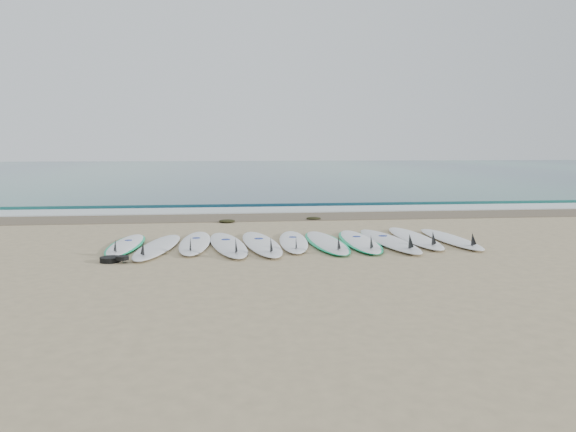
{
  "coord_description": "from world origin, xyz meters",
  "views": [
    {
      "loc": [
        -1.29,
        -10.13,
        1.79
      ],
      "look_at": [
        0.03,
        1.03,
        0.4
      ],
      "focal_mm": 35.0,
      "sensor_mm": 36.0,
      "label": 1
    }
  ],
  "objects": [
    {
      "name": "surfboard_10",
      "position": [
        3.02,
        -0.07,
        0.06
      ],
      "size": [
        0.61,
        2.57,
        0.33
      ],
      "rotation": [
        0.0,
        0.0,
        0.03
      ],
      "color": "white",
      "rests_on": "ground"
    },
    {
      "name": "wave_crest",
      "position": [
        0.0,
        7.0,
        0.05
      ],
      "size": [
        120.0,
        1.0,
        0.1
      ],
      "primitive_type": "cube",
      "color": "#1C565C",
      "rests_on": "ground"
    },
    {
      "name": "foam_band",
      "position": [
        0.0,
        5.5,
        0.02
      ],
      "size": [
        120.0,
        1.4,
        0.04
      ],
      "primitive_type": "cube",
      "color": "silver",
      "rests_on": "ground"
    },
    {
      "name": "surfboard_5",
      "position": [
        0.01,
        0.0,
        0.06
      ],
      "size": [
        0.7,
        2.52,
        0.32
      ],
      "rotation": [
        0.0,
        0.0,
        -0.08
      ],
      "color": "white",
      "rests_on": "ground"
    },
    {
      "name": "ocean",
      "position": [
        0.0,
        32.5,
        0.01
      ],
      "size": [
        120.0,
        55.0,
        0.03
      ],
      "primitive_type": "cube",
      "color": "#1C565C",
      "rests_on": "ground"
    },
    {
      "name": "surfboard_2",
      "position": [
        -1.79,
        0.07,
        0.06
      ],
      "size": [
        0.63,
        2.62,
        0.33
      ],
      "rotation": [
        0.0,
        0.0,
        -0.03
      ],
      "color": "white",
      "rests_on": "ground"
    },
    {
      "name": "leash_coil",
      "position": [
        -2.99,
        -1.27,
        0.05
      ],
      "size": [
        0.46,
        0.36,
        0.11
      ],
      "color": "black",
      "rests_on": "ground"
    },
    {
      "name": "surfboard_9",
      "position": [
        2.38,
        0.11,
        0.06
      ],
      "size": [
        0.58,
        2.74,
        0.35
      ],
      "rotation": [
        0.0,
        0.0,
        -0.0
      ],
      "color": "white",
      "rests_on": "ground"
    },
    {
      "name": "seaweed_far",
      "position": [
        0.95,
        3.43,
        0.04
      ],
      "size": [
        0.36,
        0.28,
        0.07
      ],
      "primitive_type": "ellipsoid",
      "color": "black",
      "rests_on": "ground"
    },
    {
      "name": "surfboard_1",
      "position": [
        -2.43,
        -0.28,
        0.06
      ],
      "size": [
        0.89,
        2.67,
        0.34
      ],
      "rotation": [
        0.0,
        0.0,
        -0.13
      ],
      "color": "silver",
      "rests_on": "ground"
    },
    {
      "name": "wet_sand_band",
      "position": [
        0.0,
        4.1,
        0.01
      ],
      "size": [
        120.0,
        1.8,
        0.01
      ],
      "primitive_type": "cube",
      "color": "brown",
      "rests_on": "ground"
    },
    {
      "name": "surfboard_8",
      "position": [
        1.79,
        -0.16,
        0.06
      ],
      "size": [
        0.78,
        2.85,
        0.36
      ],
      "rotation": [
        0.0,
        0.0,
        0.07
      ],
      "color": "silver",
      "rests_on": "ground"
    },
    {
      "name": "surfboard_7",
      "position": [
        1.24,
        -0.08,
        0.05
      ],
      "size": [
        0.73,
        2.66,
        0.34
      ],
      "rotation": [
        0.0,
        0.0,
        -0.04
      ],
      "color": "white",
      "rests_on": "ground"
    },
    {
      "name": "surfboard_3",
      "position": [
        -1.19,
        -0.2,
        0.06
      ],
      "size": [
        0.9,
        2.79,
        0.35
      ],
      "rotation": [
        0.0,
        0.0,
        0.12
      ],
      "color": "white",
      "rests_on": "ground"
    },
    {
      "name": "surfboard_4",
      "position": [
        -0.59,
        -0.19,
        0.06
      ],
      "size": [
        0.83,
        2.83,
        0.36
      ],
      "rotation": [
        0.0,
        0.0,
        0.09
      ],
      "color": "white",
      "rests_on": "ground"
    },
    {
      "name": "seaweed_near",
      "position": [
        -1.18,
        3.14,
        0.04
      ],
      "size": [
        0.39,
        0.3,
        0.08
      ],
      "primitive_type": "ellipsoid",
      "color": "black",
      "rests_on": "ground"
    },
    {
      "name": "ground",
      "position": [
        0.0,
        0.0,
        0.0
      ],
      "size": [
        120.0,
        120.0,
        0.0
      ],
      "primitive_type": "plane",
      "color": "tan"
    },
    {
      "name": "surfboard_0",
      "position": [
        -3.03,
        0.08,
        0.04
      ],
      "size": [
        0.64,
        2.35,
        0.3
      ],
      "rotation": [
        0.0,
        0.0,
        -0.04
      ],
      "color": "white",
      "rests_on": "ground"
    },
    {
      "name": "surfboard_6",
      "position": [
        0.61,
        -0.13,
        0.05
      ],
      "size": [
        0.72,
        2.65,
        0.33
      ],
      "rotation": [
        0.0,
        0.0,
        0.03
      ],
      "color": "silver",
      "rests_on": "ground"
    }
  ]
}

